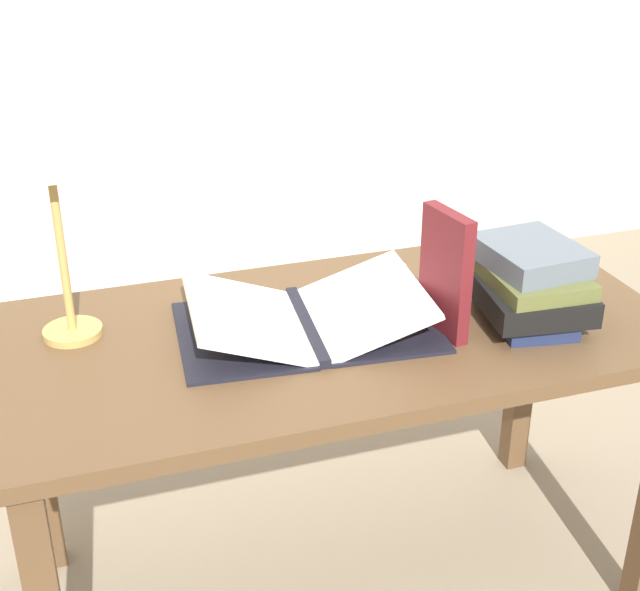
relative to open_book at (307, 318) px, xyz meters
The scene contains 7 objects.
ground_plane 0.77m from the open_book, ahead, with size 12.00×12.00×0.00m, color gray.
reading_desk 0.14m from the open_book, ahead, with size 1.45×0.71×0.74m.
open_book is the anchor object (origin of this frame).
book_stack_tall 0.49m from the open_book, 11.39° to the right, with size 0.25×0.31×0.18m.
book_standing_upright 0.31m from the open_book, 19.79° to the right, with size 0.05×0.15×0.27m.
reading_lamp 0.60m from the open_book, 164.60° to the left, with size 0.16×0.16×0.46m.
coffee_mug 0.24m from the open_book, 21.68° to the left, with size 0.09×0.12×0.08m.
Camera 1 is at (-0.58, -1.61, 1.66)m, focal length 50.00 mm.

